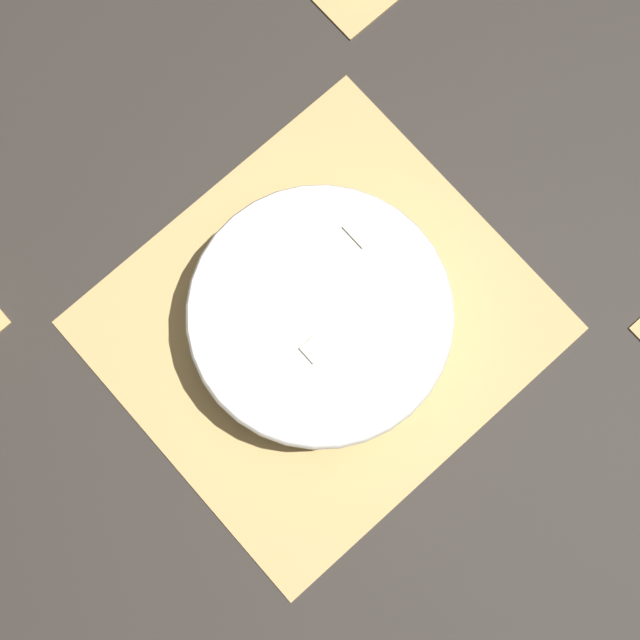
{
  "coord_description": "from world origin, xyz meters",
  "views": [
    {
      "loc": [
        0.11,
        0.12,
        0.92
      ],
      "look_at": [
        0.0,
        0.0,
        0.03
      ],
      "focal_mm": 50.0,
      "sensor_mm": 36.0,
      "label": 1
    }
  ],
  "objects": [
    {
      "name": "ground_plane",
      "position": [
        0.0,
        0.0,
        0.0
      ],
      "size": [
        6.0,
        6.0,
        0.0
      ],
      "primitive_type": "plane",
      "color": "#2D2823"
    },
    {
      "name": "fruit_salad_bowl",
      "position": [
        -0.0,
        -0.0,
        0.05
      ],
      "size": [
        0.26,
        0.26,
        0.07
      ],
      "color": "silver",
      "rests_on": "bamboo_mat_center"
    },
    {
      "name": "bamboo_mat_center",
      "position": [
        -0.0,
        0.0,
        0.0
      ],
      "size": [
        0.42,
        0.38,
        0.01
      ],
      "color": "tan",
      "rests_on": "ground_plane"
    }
  ]
}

